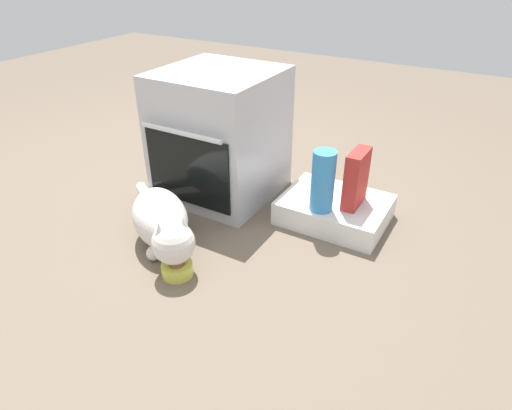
# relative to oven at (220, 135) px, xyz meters

# --- Properties ---
(ground) EXTENTS (8.00, 8.00, 0.00)m
(ground) POSITION_rel_oven_xyz_m (-0.01, -0.48, -0.34)
(ground) COLOR #6B5B4C
(oven) EXTENTS (0.58, 0.63, 0.68)m
(oven) POSITION_rel_oven_xyz_m (0.00, 0.00, 0.00)
(oven) COLOR #B7BABF
(oven) RESTS_ON ground
(pantry_cabinet) EXTENTS (0.52, 0.40, 0.12)m
(pantry_cabinet) POSITION_rel_oven_xyz_m (0.67, 0.03, -0.28)
(pantry_cabinet) COLOR white
(pantry_cabinet) RESTS_ON ground
(food_bowl) EXTENTS (0.13, 0.13, 0.09)m
(food_bowl) POSITION_rel_oven_xyz_m (0.25, -0.72, -0.30)
(food_bowl) COLOR #D1D14C
(food_bowl) RESTS_ON ground
(cat) EXTENTS (0.71, 0.55, 0.26)m
(cat) POSITION_rel_oven_xyz_m (0.07, -0.59, -0.20)
(cat) COLOR silver
(cat) RESTS_ON ground
(cereal_box) EXTENTS (0.07, 0.18, 0.28)m
(cereal_box) POSITION_rel_oven_xyz_m (0.76, 0.03, -0.08)
(cereal_box) COLOR #B72D28
(cereal_box) RESTS_ON pantry_cabinet
(water_bottle) EXTENTS (0.11, 0.11, 0.30)m
(water_bottle) POSITION_rel_oven_xyz_m (0.64, -0.10, -0.07)
(water_bottle) COLOR #388CD1
(water_bottle) RESTS_ON pantry_cabinet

